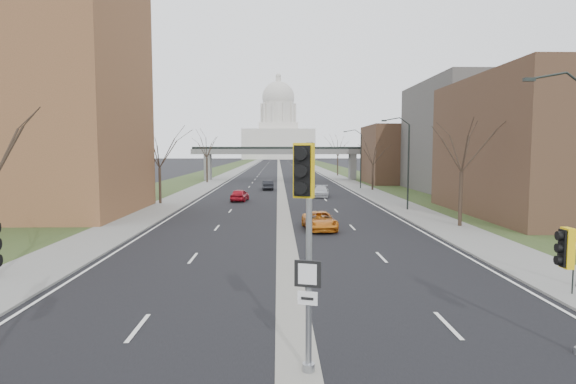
{
  "coord_description": "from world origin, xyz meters",
  "views": [
    {
      "loc": [
        -0.52,
        -13.06,
        5.67
      ],
      "look_at": [
        -0.02,
        10.11,
        3.68
      ],
      "focal_mm": 30.0,
      "sensor_mm": 36.0,
      "label": 1
    }
  ],
  "objects_px": {
    "signal_pole_median": "(306,216)",
    "car_right_mid": "(321,191)",
    "car_right_near": "(320,221)",
    "speed_limit_sign": "(574,251)",
    "car_left_near": "(240,195)",
    "car_left_far": "(268,185)"
  },
  "relations": [
    {
      "from": "signal_pole_median",
      "to": "car_right_mid",
      "type": "relative_size",
      "value": 1.25
    },
    {
      "from": "car_right_mid",
      "to": "car_right_near",
      "type": "bearing_deg",
      "value": -87.87
    },
    {
      "from": "speed_limit_sign",
      "to": "car_left_near",
      "type": "height_order",
      "value": "speed_limit_sign"
    },
    {
      "from": "signal_pole_median",
      "to": "car_left_near",
      "type": "relative_size",
      "value": 1.44
    },
    {
      "from": "car_left_near",
      "to": "car_left_far",
      "type": "relative_size",
      "value": 0.96
    },
    {
      "from": "car_left_far",
      "to": "car_right_mid",
      "type": "xyz_separation_m",
      "value": [
        6.81,
        -10.82,
        -0.02
      ]
    },
    {
      "from": "signal_pole_median",
      "to": "car_right_near",
      "type": "bearing_deg",
      "value": 100.87
    },
    {
      "from": "signal_pole_median",
      "to": "car_left_near",
      "type": "bearing_deg",
      "value": 113.41
    },
    {
      "from": "car_left_near",
      "to": "car_left_far",
      "type": "xyz_separation_m",
      "value": [
        2.81,
        15.71,
        0.01
      ]
    },
    {
      "from": "speed_limit_sign",
      "to": "car_right_mid",
      "type": "height_order",
      "value": "speed_limit_sign"
    },
    {
      "from": "car_left_near",
      "to": "signal_pole_median",
      "type": "bearing_deg",
      "value": 103.09
    },
    {
      "from": "car_left_far",
      "to": "speed_limit_sign",
      "type": "bearing_deg",
      "value": 99.13
    },
    {
      "from": "car_left_near",
      "to": "car_right_near",
      "type": "relative_size",
      "value": 0.87
    },
    {
      "from": "signal_pole_median",
      "to": "car_left_far",
      "type": "bearing_deg",
      "value": 108.86
    },
    {
      "from": "signal_pole_median",
      "to": "car_left_far",
      "type": "xyz_separation_m",
      "value": [
        -2.17,
        58.23,
        -3.4
      ]
    },
    {
      "from": "speed_limit_sign",
      "to": "car_left_far",
      "type": "bearing_deg",
      "value": 108.47
    },
    {
      "from": "car_right_near",
      "to": "car_left_far",
      "type": "bearing_deg",
      "value": 93.68
    },
    {
      "from": "speed_limit_sign",
      "to": "car_left_far",
      "type": "distance_m",
      "value": 53.36
    },
    {
      "from": "car_left_far",
      "to": "car_right_near",
      "type": "xyz_separation_m",
      "value": [
        4.49,
        -35.66,
        -0.05
      ]
    },
    {
      "from": "speed_limit_sign",
      "to": "car_left_far",
      "type": "height_order",
      "value": "speed_limit_sign"
    },
    {
      "from": "speed_limit_sign",
      "to": "car_right_near",
      "type": "distance_m",
      "value": 18.22
    },
    {
      "from": "car_left_near",
      "to": "car_right_mid",
      "type": "height_order",
      "value": "car_left_near"
    }
  ]
}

